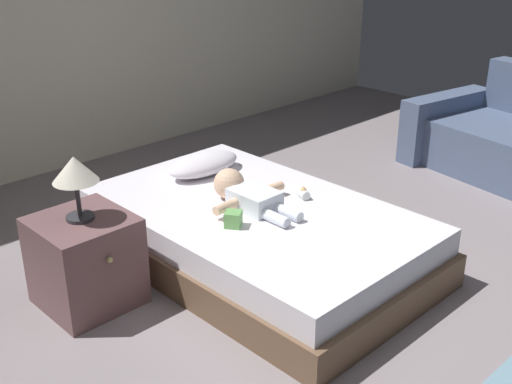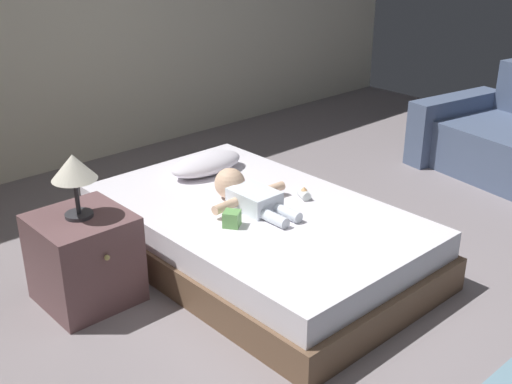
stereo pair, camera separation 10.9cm
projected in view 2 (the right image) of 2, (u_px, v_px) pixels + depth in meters
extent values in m
plane|color=gray|center=(338.00, 309.00, 3.46)|extent=(8.00, 8.00, 0.00)
cube|color=beige|center=(53.00, 12.00, 4.98)|extent=(8.00, 0.12, 2.51)
cube|color=brown|center=(256.00, 246.00, 3.90)|extent=(1.28, 2.08, 0.20)
cube|color=white|center=(256.00, 220.00, 3.83)|extent=(1.23, 2.00, 0.16)
ellipsoid|color=white|center=(207.00, 164.00, 4.28)|extent=(0.54, 0.27, 0.13)
cube|color=white|center=(254.00, 199.00, 3.76)|extent=(0.21, 0.28, 0.12)
sphere|color=beige|center=(230.00, 183.00, 3.90)|extent=(0.19, 0.19, 0.19)
cylinder|color=beige|center=(226.00, 206.00, 3.68)|extent=(0.18, 0.07, 0.06)
cylinder|color=beige|center=(272.00, 189.00, 3.90)|extent=(0.18, 0.06, 0.06)
cylinder|color=white|center=(274.00, 219.00, 3.59)|extent=(0.06, 0.18, 0.06)
cylinder|color=white|center=(287.00, 213.00, 3.65)|extent=(0.06, 0.18, 0.06)
cube|color=purple|center=(264.00, 193.00, 3.98)|extent=(0.05, 0.13, 0.01)
cube|color=white|center=(255.00, 189.00, 4.00)|extent=(0.02, 0.03, 0.01)
cube|color=slate|center=(453.00, 127.00, 5.53)|extent=(0.96, 0.35, 0.54)
cube|color=brown|center=(85.00, 258.00, 3.45)|extent=(0.48, 0.48, 0.50)
sphere|color=tan|center=(107.00, 258.00, 3.24)|extent=(0.03, 0.03, 0.03)
cylinder|color=#333338|center=(79.00, 215.00, 3.35)|extent=(0.15, 0.15, 0.02)
cylinder|color=#333338|center=(77.00, 196.00, 3.31)|extent=(0.02, 0.02, 0.19)
cone|color=silver|center=(73.00, 167.00, 3.24)|extent=(0.23, 0.23, 0.13)
cube|color=#70B45E|center=(232.00, 219.00, 3.56)|extent=(0.12, 0.12, 0.09)
cylinder|color=white|center=(304.00, 194.00, 3.91)|extent=(0.09, 0.10, 0.06)
cone|color=#F1B272|center=(304.00, 188.00, 3.89)|extent=(0.04, 0.04, 0.02)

